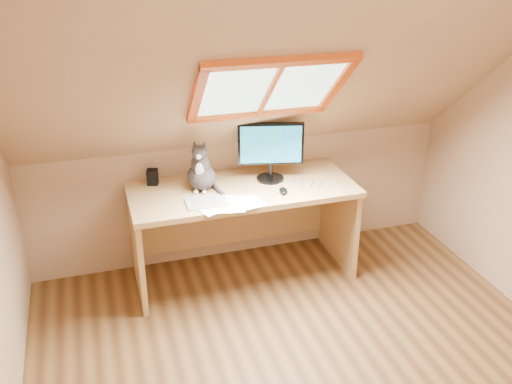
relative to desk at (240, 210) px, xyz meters
name	(u,v)px	position (x,y,z in m)	size (l,w,h in m)	color
room_shell	(341,182)	(0.10, -1.55, 0.88)	(3.52, 3.52, 2.41)	tan
desk	(240,210)	(0.00, 0.00, 0.00)	(1.72, 0.75, 0.78)	tan
monitor	(271,148)	(0.24, -0.01, 0.50)	(0.50, 0.21, 0.46)	black
cat	(201,171)	(-0.30, -0.02, 0.37)	(0.29, 0.32, 0.40)	#3C3735
desk_speaker	(153,177)	(-0.64, 0.18, 0.29)	(0.08, 0.08, 0.12)	black
graphics_tablet	(206,202)	(-0.32, -0.27, 0.24)	(0.29, 0.21, 0.01)	#B2B2B7
mouse	(283,191)	(0.26, -0.27, 0.25)	(0.06, 0.11, 0.03)	black
papers	(230,203)	(-0.17, -0.33, 0.24)	(0.35, 0.30, 0.01)	white
cables	(296,186)	(0.39, -0.19, 0.24)	(0.51, 0.26, 0.01)	silver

